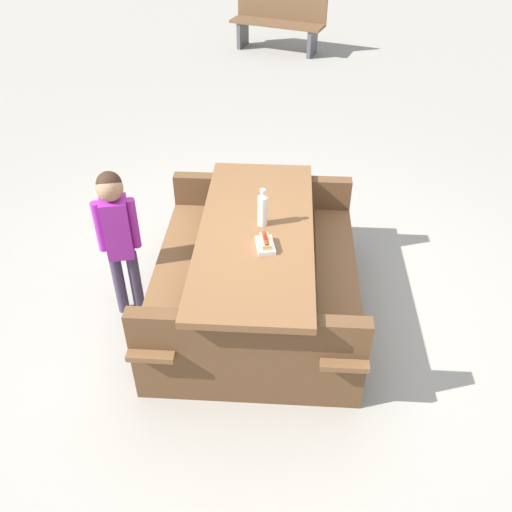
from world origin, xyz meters
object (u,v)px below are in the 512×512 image
Objects in this scene: soda_bottle at (263,208)px; park_bench_mid at (279,21)px; picnic_table at (256,265)px; hotdog_tray at (265,243)px; child_in_coat at (117,228)px.

soda_bottle is 6.16m from park_bench_mid.
picnic_table is 0.40m from hotdog_tray.
hotdog_tray is 0.18× the size of child_in_coat.
picnic_table is 1.80× the size of child_in_coat.
park_bench_mid is at bearing -166.03° from soda_bottle.
soda_bottle reaches higher than picnic_table.
picnic_table is at bearing -146.79° from hotdog_tray.
child_in_coat is at bearing -71.37° from soda_bottle.
soda_bottle is 0.23× the size of child_in_coat.
child_in_coat is 0.75× the size of park_bench_mid.
park_bench_mid is (-5.96, -1.48, -0.43)m from soda_bottle.
child_in_coat is at bearing 5.10° from park_bench_mid.
park_bench_mid is at bearing -165.78° from hotdog_tray.
child_in_coat is 6.31m from park_bench_mid.
hotdog_tray is at bearing 20.21° from soda_bottle.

